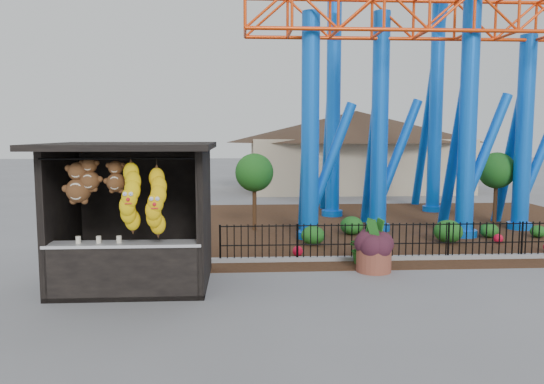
{
  "coord_description": "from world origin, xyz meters",
  "views": [
    {
      "loc": [
        -0.65,
        -10.43,
        3.33
      ],
      "look_at": [
        0.05,
        1.5,
        2.0
      ],
      "focal_mm": 35.0,
      "sensor_mm": 36.0,
      "label": 1
    }
  ],
  "objects": [
    {
      "name": "prize_booth",
      "position": [
        -3.0,
        0.91,
        1.52
      ],
      "size": [
        3.5,
        3.4,
        3.12
      ],
      "color": "black",
      "rests_on": "ground"
    },
    {
      "name": "terracotta_planter",
      "position": [
        2.54,
        1.93,
        0.28
      ],
      "size": [
        0.94,
        0.94,
        0.56
      ],
      "primitive_type": "cylinder",
      "rotation": [
        0.0,
        0.0,
        0.12
      ],
      "color": "brown",
      "rests_on": "ground"
    },
    {
      "name": "planter_foliage",
      "position": [
        2.54,
        1.93,
        0.88
      ],
      "size": [
        0.7,
        0.7,
        0.64
      ],
      "primitive_type": "ellipsoid",
      "color": "#351520",
      "rests_on": "terracotta_planter"
    },
    {
      "name": "pavilion",
      "position": [
        6.0,
        20.0,
        3.07
      ],
      "size": [
        15.0,
        15.0,
        4.8
      ],
      "color": "#BFAD8C",
      "rests_on": "ground"
    },
    {
      "name": "mulch_bed",
      "position": [
        4.0,
        8.0,
        0.01
      ],
      "size": [
        18.0,
        12.0,
        0.02
      ],
      "primitive_type": "cube",
      "color": "#331E11",
      "rests_on": "ground"
    },
    {
      "name": "potted_plant",
      "position": [
        2.43,
        2.7,
        0.41
      ],
      "size": [
        0.82,
        0.74,
        0.82
      ],
      "primitive_type": "imported",
      "rotation": [
        0.0,
        0.0,
        0.14
      ],
      "color": "#234D16",
      "rests_on": "ground"
    },
    {
      "name": "landscaping",
      "position": [
        4.53,
        5.44,
        0.31
      ],
      "size": [
        8.32,
        3.47,
        0.69
      ],
      "color": "#1A5218",
      "rests_on": "mulch_bed"
    },
    {
      "name": "roller_coaster",
      "position": [
        5.12,
        8.23,
        6.44
      ],
      "size": [
        11.0,
        6.37,
        10.82
      ],
      "color": "blue",
      "rests_on": "ground"
    },
    {
      "name": "ground",
      "position": [
        0.0,
        0.0,
        0.0
      ],
      "size": [
        120.0,
        120.0,
        0.0
      ],
      "primitive_type": "plane",
      "color": "slate",
      "rests_on": "ground"
    },
    {
      "name": "picket_fence",
      "position": [
        4.9,
        3.0,
        0.5
      ],
      "size": [
        12.2,
        0.06,
        1.0
      ],
      "primitive_type": null,
      "color": "black",
      "rests_on": "ground"
    },
    {
      "name": "curb",
      "position": [
        4.0,
        3.0,
        0.06
      ],
      "size": [
        18.0,
        0.18,
        0.12
      ],
      "primitive_type": "cube",
      "color": "gray",
      "rests_on": "ground"
    }
  ]
}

